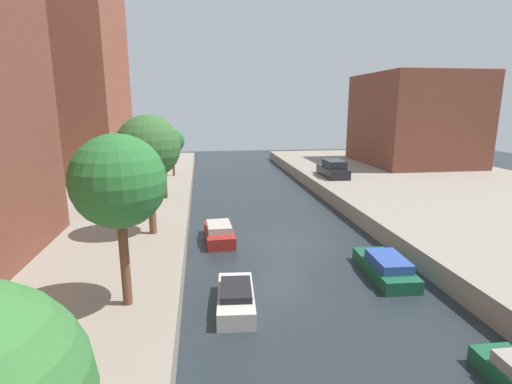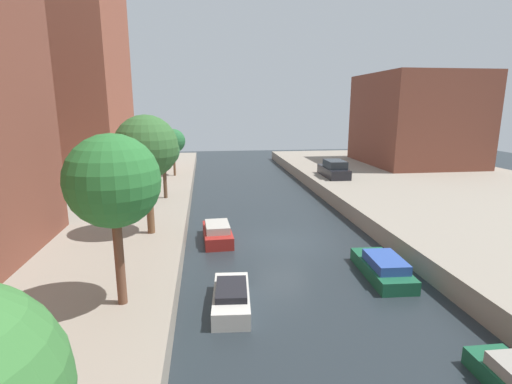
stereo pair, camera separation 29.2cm
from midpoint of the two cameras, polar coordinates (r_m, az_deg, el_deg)
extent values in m
plane|color=#232B30|center=(20.64, 4.20, -7.39)|extent=(84.00, 84.00, 0.00)
cube|color=brown|center=(38.40, -26.84, 16.37)|extent=(10.00, 10.93, 18.81)
cube|color=brown|center=(44.31, 22.63, 9.83)|extent=(10.00, 11.67, 9.20)
cylinder|color=brown|center=(12.69, -18.81, -9.32)|extent=(0.29, 0.29, 2.93)
sphere|color=#2A6F30|center=(12.02, -19.64, 1.55)|extent=(2.78, 2.78, 2.78)
cylinder|color=brown|center=(19.15, -14.95, -1.34)|extent=(0.35, 0.35, 3.14)
sphere|color=#34642F|center=(18.71, -15.40, 6.42)|extent=(2.96, 2.96, 2.96)
cylinder|color=brown|center=(26.34, -12.94, 1.72)|extent=(0.24, 0.24, 2.42)
sphere|color=#357139|center=(26.05, -13.15, 5.93)|extent=(2.11, 2.11, 2.11)
cylinder|color=brown|center=(34.67, -11.69, 4.28)|extent=(0.20, 0.20, 2.32)
sphere|color=#286836|center=(34.45, -11.83, 7.37)|extent=(2.05, 2.05, 2.05)
cube|color=black|center=(34.34, 11.56, 2.93)|extent=(1.81, 4.38, 0.80)
cube|color=#1E2328|center=(33.93, 11.79, 4.04)|extent=(1.56, 2.42, 0.65)
cube|color=beige|center=(14.34, -3.04, -15.48)|extent=(1.50, 3.27, 0.61)
cube|color=black|center=(14.09, -3.03, -14.10)|extent=(1.21, 1.83, 0.23)
cube|color=maroon|center=(20.84, -5.29, -6.29)|extent=(1.56, 3.40, 0.63)
cube|color=#B2ADA3|center=(20.49, -5.30, -5.13)|extent=(1.28, 1.89, 0.37)
cube|color=#195638|center=(17.56, 18.49, -10.77)|extent=(1.68, 3.86, 0.55)
cube|color=#2D4C9E|center=(17.15, 19.01, -9.68)|extent=(1.37, 2.15, 0.39)
camera|label=1|loc=(0.15, -89.71, 0.07)|focal=27.20mm
camera|label=2|loc=(0.15, 90.29, -0.07)|focal=27.20mm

